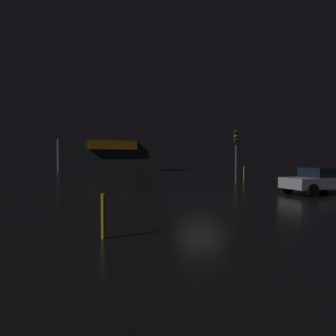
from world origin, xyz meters
name	(u,v)px	position (x,y,z in m)	size (l,w,h in m)	color
ground_plane	(201,195)	(0.00, 0.00, 0.00)	(120.00, 120.00, 0.00)	black
store_building	(108,156)	(1.00, 32.65, 2.32)	(14.52, 8.00, 4.64)	#33383D
traffic_signal_main	(236,146)	(6.39, 6.34, 2.99)	(0.42, 0.42, 4.22)	#595B60
car_near	(319,181)	(6.51, -1.75, 0.75)	(4.11, 2.09, 1.47)	#B7B7BF
bollard_kerb_a	(244,174)	(8.41, 8.13, 0.63)	(0.10, 0.10, 1.26)	gold
bollard_kerb_b	(103,216)	(-6.38, -7.11, 0.57)	(0.10, 0.10, 1.14)	gold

